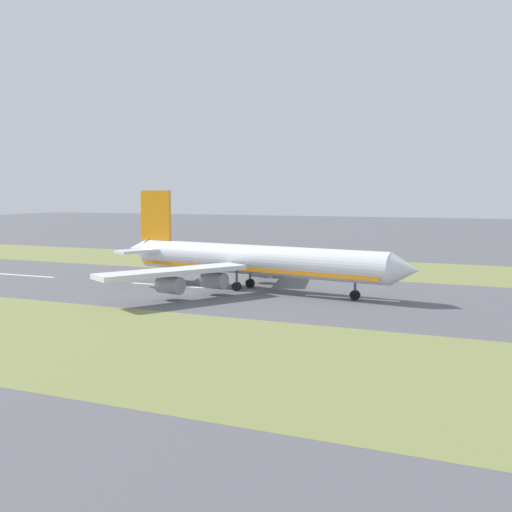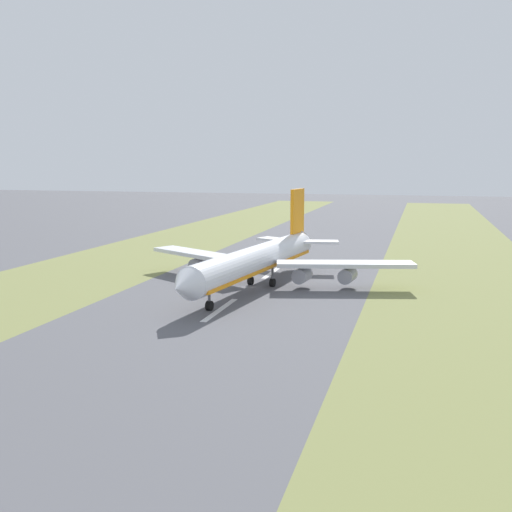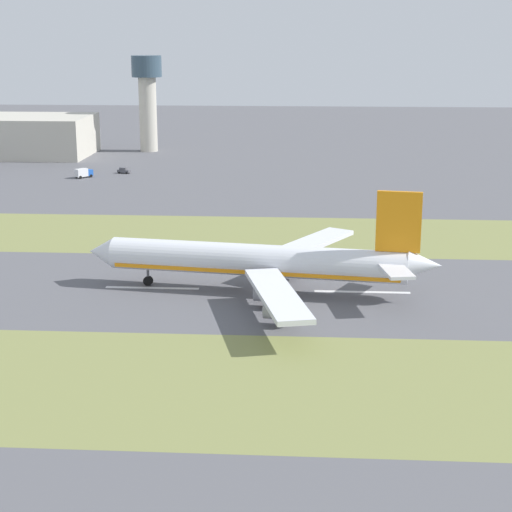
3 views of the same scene
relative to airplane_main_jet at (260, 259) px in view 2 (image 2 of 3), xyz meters
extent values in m
plane|color=#56565B|center=(1.52, 1.32, -6.02)|extent=(800.00, 800.00, 0.00)
cube|color=olive|center=(-43.48, 1.32, -6.02)|extent=(40.00, 600.00, 0.01)
cube|color=olive|center=(46.52, 1.32, -6.02)|extent=(40.00, 600.00, 0.01)
cube|color=silver|center=(1.52, -58.11, -6.01)|extent=(1.20, 18.00, 0.01)
cube|color=silver|center=(1.52, -18.11, -6.01)|extent=(1.20, 18.00, 0.01)
cube|color=silver|center=(1.52, 21.89, -6.01)|extent=(1.20, 18.00, 0.01)
cylinder|color=silver|center=(0.26, 1.89, 0.18)|extent=(13.68, 56.29, 6.00)
cone|color=silver|center=(4.48, 32.09, 0.18)|extent=(6.51, 5.76, 5.88)
cone|color=silver|center=(-4.02, -28.82, 0.98)|extent=(5.88, 6.65, 5.10)
cube|color=orange|center=(0.26, 1.89, -1.47)|extent=(13.07, 54.03, 0.70)
cube|color=silver|center=(-18.07, -2.85, -0.72)|extent=(29.59, 12.87, 0.90)
cube|color=silver|center=(16.60, -7.68, -0.72)|extent=(28.12, 19.67, 0.90)
cylinder|color=#93939E|center=(-9.20, -0.83, -3.17)|extent=(3.83, 5.20, 3.20)
cylinder|color=#93939E|center=(-18.60, -3.05, -3.17)|extent=(3.83, 5.20, 3.20)
cylinder|color=#93939E|center=(8.62, -3.32, -3.17)|extent=(3.83, 5.20, 3.20)
cylinder|color=#93939E|center=(17.05, -8.03, -3.17)|extent=(3.83, 5.20, 3.20)
cube|color=orange|center=(-3.33, -23.86, 8.68)|extent=(1.90, 8.03, 11.00)
cube|color=silver|center=(-8.78, -23.10, 1.18)|extent=(10.61, 6.08, 0.60)
cube|color=silver|center=(2.12, -24.62, 1.18)|extent=(10.92, 8.33, 0.60)
cylinder|color=#59595E|center=(3.20, 22.96, -3.52)|extent=(0.50, 0.50, 3.20)
cylinder|color=black|center=(3.20, 22.96, -5.12)|extent=(1.14, 1.91, 1.80)
cylinder|color=#59595E|center=(-2.73, -0.73, -3.52)|extent=(0.50, 0.50, 3.20)
cylinder|color=black|center=(-2.73, -0.73, -5.12)|extent=(1.14, 1.91, 1.80)
cylinder|color=#59595E|center=(2.42, -1.44, -3.52)|extent=(0.50, 0.50, 3.20)
cylinder|color=black|center=(2.42, -1.44, -5.12)|extent=(1.14, 1.91, 1.80)
camera|label=1|loc=(110.31, 48.94, 13.37)|focal=42.00mm
camera|label=2|loc=(-33.25, 122.67, 20.33)|focal=42.00mm
camera|label=3|loc=(-153.28, -8.06, 41.91)|focal=60.00mm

